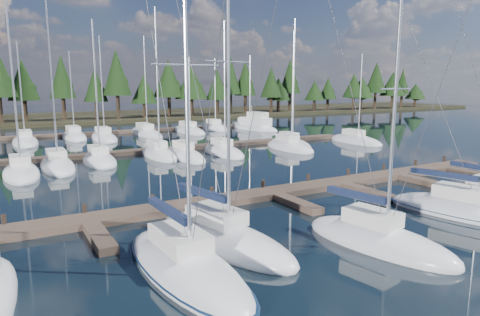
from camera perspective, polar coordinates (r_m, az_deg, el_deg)
ground at (r=39.68m, az=-5.51°, el=-1.11°), size 260.00×260.00×0.00m
far_shore at (r=97.15m, az=-20.23°, el=5.11°), size 220.00×30.00×0.60m
main_dock at (r=28.84m, az=4.87°, el=-4.95°), size 44.00×6.13×0.90m
back_docks at (r=57.86m, az=-13.49°, el=2.38°), size 50.00×21.80×0.40m
front_sailboat_1 at (r=18.07m, az=-7.34°, el=-14.11°), size 3.61×9.81×15.05m
front_sailboat_2 at (r=20.86m, az=-2.40°, el=-10.61°), size 4.88×9.67×15.52m
front_sailboat_3 at (r=21.56m, az=17.91°, el=-10.41°), size 4.03×8.23×13.39m
front_sailboat_4 at (r=28.20m, az=28.16°, el=-6.34°), size 5.48×10.01×12.30m
back_sailboat_rows at (r=53.82m, az=-11.84°, el=1.96°), size 49.75×32.16×16.64m
motor_yacht_right at (r=69.95m, az=2.10°, el=4.21°), size 5.07×10.04×4.80m
tree_line at (r=86.89m, az=-20.72°, el=9.38°), size 186.02×11.83×13.73m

